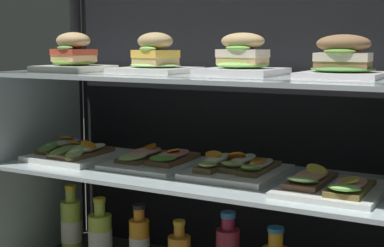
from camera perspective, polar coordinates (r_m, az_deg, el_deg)
name	(u,v)px	position (r m, az deg, el deg)	size (l,w,h in m)	color
case_frame	(211,118)	(1.70, 1.85, 0.59)	(1.21, 0.48, 0.93)	black
riser_lower_tier	(192,231)	(1.67, 0.00, -10.38)	(1.13, 0.40, 0.32)	silver
shelf_lower_glass	(192,174)	(1.63, 0.00, -4.89)	(1.15, 0.42, 0.01)	silver
riser_upper_tier	(192,126)	(1.61, 0.00, -0.20)	(1.13, 0.40, 0.26)	silver
shelf_upper_glass	(192,76)	(1.59, 0.00, 4.61)	(1.15, 0.42, 0.01)	silver
plated_roll_sandwich_near_left_corner	(73,56)	(1.79, -11.46, 6.41)	(0.19, 0.19, 0.12)	white
plated_roll_sandwich_center	(155,58)	(1.69, -3.60, 6.37)	(0.21, 0.21, 0.11)	white
plated_roll_sandwich_mid_right	(242,60)	(1.58, 4.92, 6.15)	(0.21, 0.21, 0.11)	white
plated_roll_sandwich_far_right	(343,62)	(1.49, 14.47, 5.86)	(0.20, 0.20, 0.11)	white
open_sandwich_tray_far_left	(75,152)	(1.84, -11.31, -2.75)	(0.24, 0.26, 0.06)	white
open_sandwich_tray_far_right	(156,159)	(1.71, -3.55, -3.47)	(0.24, 0.26, 0.06)	white
open_sandwich_tray_near_left_corner	(237,168)	(1.59, 4.38, -4.31)	(0.24, 0.26, 0.07)	white
open_sandwich_tray_left_of_center	(330,185)	(1.44, 13.25, -5.87)	(0.24, 0.26, 0.05)	white
juice_bottle_near_post	(71,228)	(1.93, -11.70, -9.94)	(0.07, 0.07, 0.24)	#B3D347
juice_bottle_front_right_end	(100,239)	(1.84, -8.92, -11.05)	(0.07, 0.07, 0.22)	#BDD649
juice_bottle_front_second	(139,246)	(1.76, -5.14, -11.74)	(0.06, 0.06, 0.22)	orange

